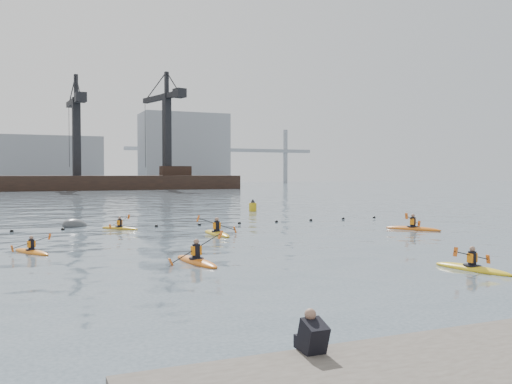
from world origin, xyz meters
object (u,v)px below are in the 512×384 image
at_px(kayaker_4, 413,228).
at_px(mooring_buoy, 75,227).
at_px(kayaker_2, 32,251).
at_px(nav_buoy, 253,207).
at_px(kayaker_5, 120,228).
at_px(kayaker_1, 472,268).
at_px(kayaker_0, 196,260).
at_px(kayaker_3, 217,233).

xyz_separation_m(kayaker_4, mooring_buoy, (-19.93, 10.68, -0.11)).
relative_size(kayaker_2, mooring_buoy, 1.32).
bearing_deg(nav_buoy, kayaker_5, -140.10).
xyz_separation_m(kayaker_1, kayaker_2, (-15.26, 11.26, -0.01)).
relative_size(kayaker_0, kayaker_1, 1.08).
relative_size(kayaker_0, kayaker_2, 1.28).
relative_size(kayaker_0, nav_buoy, 2.65).
distance_m(kayaker_0, kayaker_4, 18.04).
relative_size(kayaker_5, mooring_buoy, 1.23).
bearing_deg(kayaker_1, kayaker_5, 104.22).
bearing_deg(mooring_buoy, kayaker_5, -48.48).
bearing_deg(kayaker_1, mooring_buoy, 106.48).
xyz_separation_m(kayaker_2, mooring_buoy, (2.86, 12.08, -0.09)).
bearing_deg(kayaker_1, kayaker_0, 136.58).
height_order(kayaker_2, kayaker_4, kayaker_4).
bearing_deg(mooring_buoy, kayaker_2, -103.33).
bearing_deg(kayaker_4, kayaker_1, 28.11).
relative_size(kayaker_2, kayaker_3, 0.75).
xyz_separation_m(kayaker_0, kayaker_3, (4.05, 9.29, 0.01)).
distance_m(kayaker_3, kayaker_5, 7.33).
relative_size(kayaker_1, kayaker_5, 1.28).
bearing_deg(kayaker_1, kayaker_2, 132.08).
height_order(kayaker_0, nav_buoy, kayaker_0).
bearing_deg(kayaker_3, nav_buoy, 59.23).
xyz_separation_m(kayaker_4, kayaker_5, (-17.39, 7.82, -0.02)).
xyz_separation_m(kayaker_0, nav_buoy, (13.71, 26.92, 0.30)).
bearing_deg(kayaker_2, kayaker_1, -64.06).
height_order(kayaker_0, mooring_buoy, kayaker_0).
height_order(kayaker_1, nav_buoy, nav_buoy).
height_order(kayaker_1, kayaker_5, kayaker_1).
bearing_deg(kayaker_3, kayaker_0, -115.58).
distance_m(kayaker_3, nav_buoy, 20.11).
xyz_separation_m(kayaker_2, nav_buoy, (19.88, 21.32, 0.32)).
relative_size(kayaker_5, nav_buoy, 1.92).
distance_m(kayaker_4, kayaker_5, 19.07).
height_order(kayaker_3, kayaker_4, kayaker_3).
xyz_separation_m(kayaker_0, kayaker_4, (16.62, 6.99, 0.01)).
distance_m(mooring_buoy, nav_buoy, 19.37).
relative_size(kayaker_0, kayaker_4, 1.01).
xyz_separation_m(kayaker_2, kayaker_3, (10.21, 3.69, 0.03)).
distance_m(kayaker_2, kayaker_5, 10.68).
distance_m(kayaker_2, kayaker_4, 22.83).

